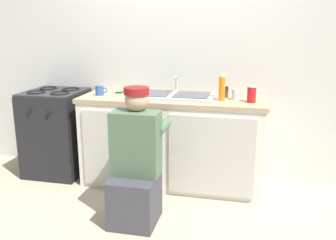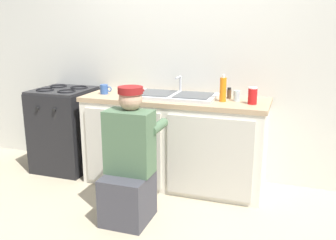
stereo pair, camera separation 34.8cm
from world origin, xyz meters
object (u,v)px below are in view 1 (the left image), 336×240
Objects in this scene: soda_cup_red at (252,94)px; stove_range at (57,132)px; water_glass at (235,94)px; spice_bottle_pepper at (226,92)px; plumber_person at (136,168)px; coffee_mug at (100,90)px; soap_bottle_orange at (222,88)px; cell_phone at (120,92)px; sink_double_basin at (173,95)px.

stove_range is at bearing 177.98° from soda_cup_red.
stove_range is 1.93m from water_glass.
soda_cup_red is at bearing -38.10° from spice_bottle_pepper.
plumber_person is at bearing -131.30° from water_glass.
water_glass is at bearing 3.13° from coffee_mug.
stove_range is 3.65× the size of soap_bottle_orange.
spice_bottle_pepper is (0.03, 0.16, -0.06)m from soap_bottle_orange.
cell_phone is at bearing 178.72° from spice_bottle_pepper.
sink_double_basin is 7.62× the size of spice_bottle_pepper.
coffee_mug is at bearing -176.87° from water_glass.
soap_bottle_orange is 0.27m from soda_cup_red.
cell_phone is at bearing 11.67° from stove_range.
water_glass is at bearing 0.48° from stove_range.
cell_phone is (-0.46, 0.95, 0.43)m from plumber_person.
soap_bottle_orange is 1.21m from coffee_mug.
soda_cup_red is 1.21× the size of coffee_mug.
spice_bottle_pepper reaches higher than coffee_mug.
stove_range is (-1.27, -0.00, -0.45)m from sink_double_basin.
soda_cup_red is at bearing -9.03° from cell_phone.
soda_cup_red reaches higher than cell_phone.
plumber_person is at bearing -128.35° from soap_bottle_orange.
sink_double_basin is at bearing 0.10° from stove_range.
sink_double_basin reaches higher than water_glass.
spice_bottle_pepper reaches higher than stove_range.
water_glass is (0.72, 0.82, 0.48)m from plumber_person.
stove_range is 1.85m from spice_bottle_pepper.
sink_double_basin is 5.71× the size of cell_phone.
water_glass is at bearing 150.41° from soda_cup_red.
water_glass is (1.86, 0.02, 0.49)m from stove_range.
water_glass is at bearing -6.06° from cell_phone.
soap_bottle_orange is at bearing -101.17° from spice_bottle_pepper.
stove_range is at bearing -176.25° from spice_bottle_pepper.
spice_bottle_pepper is at bearing -1.28° from cell_phone.
soda_cup_red reaches higher than water_glass.
coffee_mug is (0.54, -0.06, 0.48)m from stove_range.
coffee_mug is at bearing -175.36° from sink_double_basin.
stove_range is 7.24× the size of coffee_mug.
soap_bottle_orange is at bearing 51.65° from plumber_person.
water_glass is 0.79× the size of coffee_mug.
sink_double_basin is at bearing 4.64° from coffee_mug.
plumber_person is 1.07m from coffee_mug.
soap_bottle_orange is (1.06, -0.18, 0.11)m from cell_phone.
coffee_mug is at bearing -172.02° from spice_bottle_pepper.
soap_bottle_orange is (0.48, -0.05, 0.09)m from sink_double_basin.
soap_bottle_orange reaches higher than stove_range.
sink_double_basin is 5.26× the size of soda_cup_red.
water_glass reaches higher than coffee_mug.
soap_bottle_orange is at bearing -5.41° from sink_double_basin.
spice_bottle_pepper reaches higher than water_glass.
coffee_mug is at bearing 179.45° from soda_cup_red.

